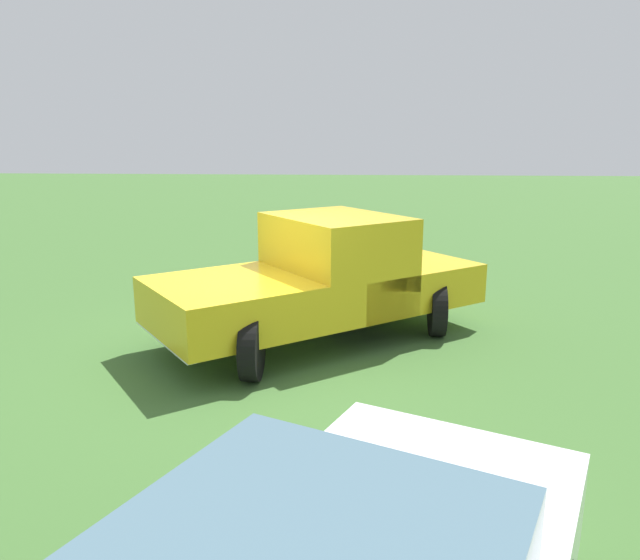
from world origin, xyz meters
TOP-DOWN VIEW (x-y plane):
  - ground_plane at (0.00, 0.00)m, footprint 80.00×80.00m
  - pickup_truck at (-0.98, 0.85)m, footprint 4.54×5.09m

SIDE VIEW (x-z plane):
  - ground_plane at x=0.00m, z-range 0.00..0.00m
  - pickup_truck at x=-0.98m, z-range 0.04..1.87m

